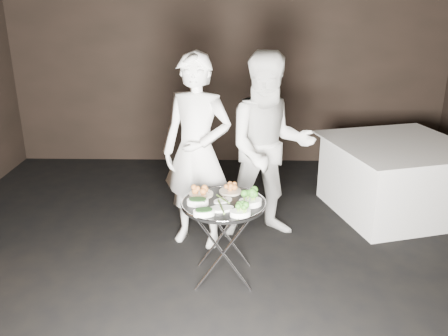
{
  "coord_description": "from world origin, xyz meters",
  "views": [
    {
      "loc": [
        0.08,
        -3.08,
        2.29
      ],
      "look_at": [
        0.0,
        0.57,
        0.95
      ],
      "focal_mm": 38.0,
      "sensor_mm": 36.0,
      "label": 1
    }
  ],
  "objects_px": {
    "dining_table": "(395,178)",
    "serving_tray": "(224,204)",
    "waiter_left": "(197,153)",
    "waiter_right": "(269,148)",
    "tray_stand": "(224,237)"
  },
  "relations": [
    {
      "from": "tray_stand",
      "to": "dining_table",
      "type": "distance_m",
      "value": 2.31
    },
    {
      "from": "dining_table",
      "to": "waiter_left",
      "type": "bearing_deg",
      "value": -161.08
    },
    {
      "from": "waiter_left",
      "to": "waiter_right",
      "type": "bearing_deg",
      "value": 32.78
    },
    {
      "from": "serving_tray",
      "to": "dining_table",
      "type": "distance_m",
      "value": 2.33
    },
    {
      "from": "tray_stand",
      "to": "waiter_right",
      "type": "relative_size",
      "value": 0.38
    },
    {
      "from": "waiter_left",
      "to": "dining_table",
      "type": "relative_size",
      "value": 1.31
    },
    {
      "from": "tray_stand",
      "to": "waiter_left",
      "type": "height_order",
      "value": "waiter_left"
    },
    {
      "from": "waiter_left",
      "to": "tray_stand",
      "type": "bearing_deg",
      "value": -50.15
    },
    {
      "from": "waiter_left",
      "to": "waiter_right",
      "type": "xyz_separation_m",
      "value": [
        0.68,
        0.18,
        -0.01
      ]
    },
    {
      "from": "waiter_right",
      "to": "serving_tray",
      "type": "bearing_deg",
      "value": -124.7
    },
    {
      "from": "tray_stand",
      "to": "waiter_left",
      "type": "distance_m",
      "value": 0.88
    },
    {
      "from": "tray_stand",
      "to": "waiter_left",
      "type": "bearing_deg",
      "value": 111.98
    },
    {
      "from": "tray_stand",
      "to": "dining_table",
      "type": "xyz_separation_m",
      "value": [
        1.85,
        1.37,
        0.01
      ]
    },
    {
      "from": "dining_table",
      "to": "serving_tray",
      "type": "bearing_deg",
      "value": -143.46
    },
    {
      "from": "serving_tray",
      "to": "waiter_left",
      "type": "xyz_separation_m",
      "value": [
        -0.26,
        0.65,
        0.22
      ]
    }
  ]
}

